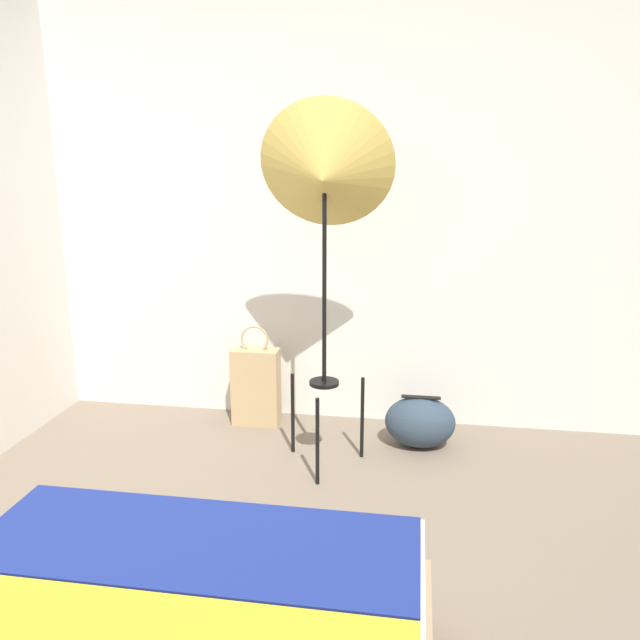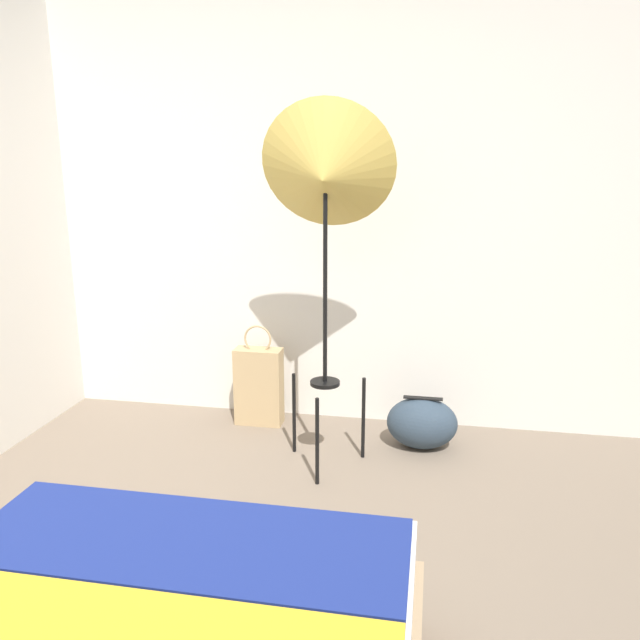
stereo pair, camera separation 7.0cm
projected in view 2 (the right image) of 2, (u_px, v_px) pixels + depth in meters
name	position (u px, v px, depth m)	size (l,w,h in m)	color
wall_back	(298.00, 210.00, 3.73)	(8.00, 0.05, 2.60)	silver
photo_umbrella	(325.00, 176.00, 2.99)	(0.67, 0.45, 1.87)	black
tote_bag	(259.00, 386.00, 3.83)	(0.29, 0.13, 0.63)	tan
duffel_bag	(422.00, 423.00, 3.52)	(0.40, 0.29, 0.30)	#2D3D4C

